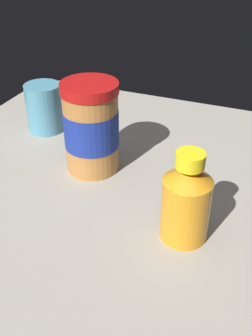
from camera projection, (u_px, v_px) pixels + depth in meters
ground_plane at (109, 193)px, 69.88cm from camera, size 72.34×75.53×4.74cm
peanut_butter_jar at (91, 128)px, 68.19cm from camera, size 9.55×9.55×15.83cm
honey_bottle at (186, 200)px, 54.34cm from camera, size 6.73×6.73×13.59cm
coffee_mug at (45, 107)px, 82.09cm from camera, size 7.22×10.72×9.80cm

